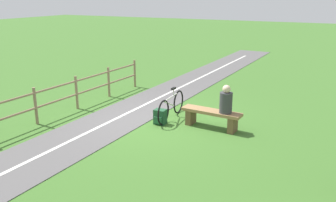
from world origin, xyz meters
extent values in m
plane|color=#3D6B28|center=(0.00, 0.00, 0.00)|extent=(80.00, 80.00, 0.00)
cube|color=#565454|center=(1.07, 4.00, 0.01)|extent=(2.91, 36.04, 0.02)
cube|color=silver|center=(1.07, 4.00, 0.02)|extent=(1.05, 31.99, 0.00)
cube|color=#937047|center=(-1.69, -0.21, 0.45)|extent=(1.64, 0.51, 0.08)
cube|color=brown|center=(-2.29, -0.17, 0.20)|extent=(0.18, 0.37, 0.41)
cube|color=brown|center=(-1.08, -0.25, 0.20)|extent=(0.18, 0.37, 0.41)
cylinder|color=#38383D|center=(-2.08, -0.18, 0.76)|extent=(0.35, 0.35, 0.54)
sphere|color=beige|center=(-2.08, -0.18, 1.12)|extent=(0.21, 0.21, 0.21)
torus|color=black|center=(-0.45, 0.16, 0.35)|extent=(0.08, 0.70, 0.70)
torus|color=black|center=(-0.38, -0.92, 0.35)|extent=(0.08, 0.70, 0.70)
cylinder|color=silver|center=(-0.41, -0.38, 0.64)|extent=(0.09, 0.92, 0.04)
cylinder|color=silver|center=(-0.42, -0.22, 0.50)|extent=(0.07, 0.67, 0.33)
cylinder|color=silver|center=(-0.40, -0.54, 0.74)|extent=(0.03, 0.03, 0.20)
cube|color=black|center=(-0.40, -0.54, 0.85)|extent=(0.09, 0.20, 0.05)
cube|color=#1E4C2D|center=(-0.34, 0.15, 0.21)|extent=(0.32, 0.25, 0.41)
cube|color=#245B37|center=(-0.34, 0.29, 0.14)|extent=(0.22, 0.05, 0.19)
cylinder|color=#847051|center=(2.48, -3.02, 0.52)|extent=(0.08, 0.08, 1.04)
cylinder|color=#847051|center=(2.54, -1.45, 0.52)|extent=(0.08, 0.08, 1.04)
cylinder|color=#847051|center=(2.60, 0.13, 0.52)|extent=(0.08, 0.08, 1.04)
cylinder|color=#847051|center=(2.66, 1.71, 0.52)|extent=(0.08, 0.08, 1.04)
camera|label=1|loc=(-4.74, 8.25, 3.43)|focal=38.10mm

